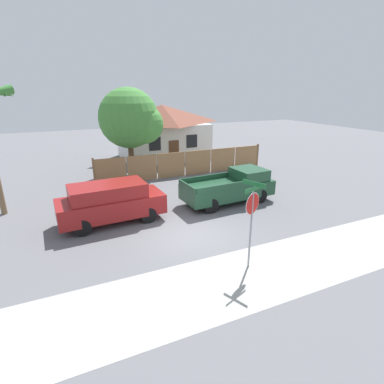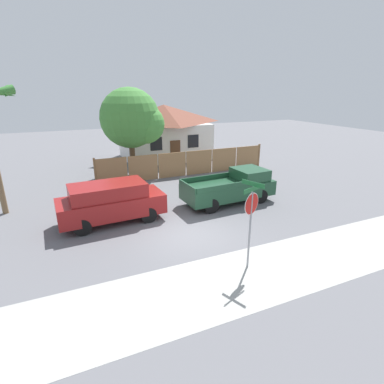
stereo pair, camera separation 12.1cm
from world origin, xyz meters
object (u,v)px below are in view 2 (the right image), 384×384
Objects in this scene: house at (164,131)px; orange_pickup at (232,187)px; oak_tree at (133,120)px; red_suv at (111,202)px; stop_sign at (251,210)px.

house is 12.79m from orange_pickup.
red_suv is at bearing -111.58° from oak_tree.
house is 1.52× the size of orange_pickup.
house is at bearing 58.82° from stop_sign.
orange_pickup is at bearing 43.02° from stop_sign.
oak_tree is (-3.91, -4.87, 1.57)m from house.
oak_tree reaches higher than stop_sign.
house is 6.44m from oak_tree.
oak_tree reaches higher than red_suv.
red_suv is at bearing 177.12° from orange_pickup.
red_suv is 6.61m from orange_pickup.
stop_sign is at bearing -118.64° from orange_pickup.
orange_pickup is (6.61, 0.01, -0.15)m from red_suv.
house is 1.28× the size of oak_tree.
red_suv is (-7.01, -12.70, -1.42)m from house.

